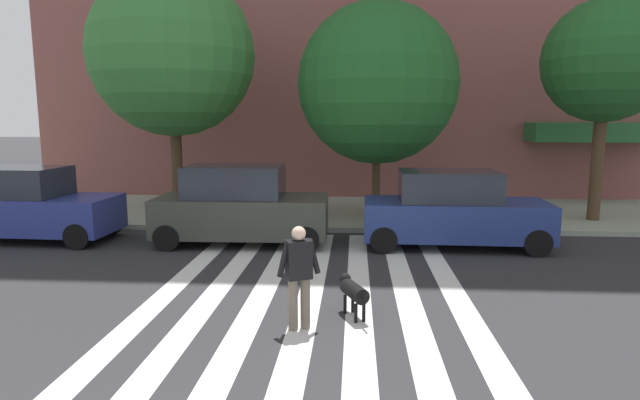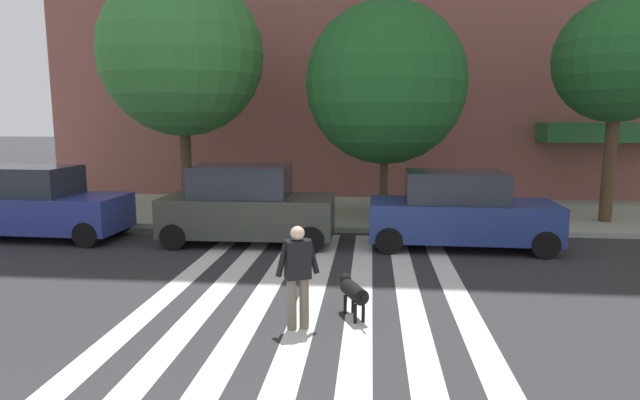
{
  "view_description": "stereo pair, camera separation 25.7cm",
  "coord_description": "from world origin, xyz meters",
  "px_view_note": "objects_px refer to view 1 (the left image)",
  "views": [
    {
      "loc": [
        2.27,
        -2.8,
        3.26
      ],
      "look_at": [
        1.71,
        5.63,
        1.95
      ],
      "focal_mm": 29.57,
      "sensor_mm": 36.0,
      "label": 1
    },
    {
      "loc": [
        2.53,
        -2.77,
        3.26
      ],
      "look_at": [
        1.71,
        5.63,
        1.95
      ],
      "focal_mm": 29.57,
      "sensor_mm": 36.0,
      "label": 2
    }
  ],
  "objects_px": {
    "street_tree_further": "(605,61)",
    "dog_on_leash": "(353,291)",
    "parked_car_third_in_line": "(453,211)",
    "street_tree_nearest": "(172,54)",
    "pedestrian_dog_walker": "(299,272)",
    "parked_car_behind_first": "(240,207)",
    "parked_car_near_curb": "(24,206)",
    "street_tree_middle": "(378,84)"
  },
  "relations": [
    {
      "from": "parked_car_behind_first",
      "to": "dog_on_leash",
      "type": "height_order",
      "value": "parked_car_behind_first"
    },
    {
      "from": "parked_car_near_curb",
      "to": "street_tree_middle",
      "type": "bearing_deg",
      "value": 16.94
    },
    {
      "from": "parked_car_third_in_line",
      "to": "dog_on_leash",
      "type": "distance_m",
      "value": 5.6
    },
    {
      "from": "street_tree_further",
      "to": "dog_on_leash",
      "type": "height_order",
      "value": "street_tree_further"
    },
    {
      "from": "parked_car_third_in_line",
      "to": "street_tree_nearest",
      "type": "relative_size",
      "value": 0.6
    },
    {
      "from": "street_tree_nearest",
      "to": "dog_on_leash",
      "type": "xyz_separation_m",
      "value": [
        5.72,
        -8.23,
        -4.8
      ]
    },
    {
      "from": "parked_car_behind_first",
      "to": "pedestrian_dog_walker",
      "type": "height_order",
      "value": "parked_car_behind_first"
    },
    {
      "from": "parked_car_near_curb",
      "to": "street_tree_further",
      "type": "relative_size",
      "value": 0.73
    },
    {
      "from": "parked_car_behind_first",
      "to": "street_tree_further",
      "type": "xyz_separation_m",
      "value": [
        10.35,
        3.21,
        3.94
      ]
    },
    {
      "from": "parked_car_near_curb",
      "to": "parked_car_third_in_line",
      "type": "distance_m",
      "value": 11.35
    },
    {
      "from": "parked_car_third_in_line",
      "to": "street_tree_further",
      "type": "bearing_deg",
      "value": 33.29
    },
    {
      "from": "street_tree_nearest",
      "to": "street_tree_further",
      "type": "bearing_deg",
      "value": -0.17
    },
    {
      "from": "parked_car_near_curb",
      "to": "dog_on_leash",
      "type": "bearing_deg",
      "value": -29.42
    },
    {
      "from": "parked_car_third_in_line",
      "to": "street_tree_further",
      "type": "height_order",
      "value": "street_tree_further"
    },
    {
      "from": "street_tree_nearest",
      "to": "street_tree_further",
      "type": "xyz_separation_m",
      "value": [
        13.11,
        -0.04,
        -0.32
      ]
    },
    {
      "from": "parked_car_near_curb",
      "to": "dog_on_leash",
      "type": "relative_size",
      "value": 4.86
    },
    {
      "from": "parked_car_near_curb",
      "to": "street_tree_nearest",
      "type": "distance_m",
      "value": 6.23
    },
    {
      "from": "parked_car_near_curb",
      "to": "parked_car_behind_first",
      "type": "height_order",
      "value": "parked_car_behind_first"
    },
    {
      "from": "parked_car_behind_first",
      "to": "pedestrian_dog_walker",
      "type": "distance_m",
      "value": 5.96
    },
    {
      "from": "parked_car_behind_first",
      "to": "street_tree_middle",
      "type": "xyz_separation_m",
      "value": [
        3.63,
        2.9,
        3.31
      ]
    },
    {
      "from": "parked_car_third_in_line",
      "to": "dog_on_leash",
      "type": "bearing_deg",
      "value": -116.7
    },
    {
      "from": "parked_car_third_in_line",
      "to": "dog_on_leash",
      "type": "xyz_separation_m",
      "value": [
        -2.51,
        -4.99,
        -0.49
      ]
    },
    {
      "from": "street_tree_nearest",
      "to": "pedestrian_dog_walker",
      "type": "bearing_deg",
      "value": -60.97
    },
    {
      "from": "parked_car_behind_first",
      "to": "street_tree_nearest",
      "type": "xyz_separation_m",
      "value": [
        -2.76,
        3.24,
        4.26
      ]
    },
    {
      "from": "parked_car_behind_first",
      "to": "parked_car_third_in_line",
      "type": "distance_m",
      "value": 5.47
    },
    {
      "from": "street_tree_further",
      "to": "dog_on_leash",
      "type": "bearing_deg",
      "value": -132.05
    },
    {
      "from": "parked_car_behind_first",
      "to": "pedestrian_dog_walker",
      "type": "relative_size",
      "value": 2.72
    },
    {
      "from": "parked_car_behind_first",
      "to": "street_tree_nearest",
      "type": "distance_m",
      "value": 6.02
    },
    {
      "from": "parked_car_third_in_line",
      "to": "street_tree_further",
      "type": "distance_m",
      "value": 7.07
    },
    {
      "from": "pedestrian_dog_walker",
      "to": "street_tree_middle",
      "type": "bearing_deg",
      "value": 79.98
    },
    {
      "from": "parked_car_near_curb",
      "to": "parked_car_third_in_line",
      "type": "relative_size",
      "value": 1.04
    },
    {
      "from": "street_tree_further",
      "to": "dog_on_leash",
      "type": "xyz_separation_m",
      "value": [
        -7.39,
        -8.19,
        -4.48
      ]
    },
    {
      "from": "parked_car_behind_first",
      "to": "dog_on_leash",
      "type": "relative_size",
      "value": 4.49
    },
    {
      "from": "parked_car_behind_first",
      "to": "street_tree_further",
      "type": "bearing_deg",
      "value": 17.2
    },
    {
      "from": "street_tree_nearest",
      "to": "pedestrian_dog_walker",
      "type": "distance_m",
      "value": 10.96
    },
    {
      "from": "pedestrian_dog_walker",
      "to": "dog_on_leash",
      "type": "xyz_separation_m",
      "value": [
        0.83,
        0.58,
        -0.48
      ]
    },
    {
      "from": "parked_car_behind_first",
      "to": "street_tree_middle",
      "type": "distance_m",
      "value": 5.7
    },
    {
      "from": "parked_car_behind_first",
      "to": "parked_car_third_in_line",
      "type": "height_order",
      "value": "parked_car_behind_first"
    },
    {
      "from": "parked_car_near_curb",
      "to": "parked_car_third_in_line",
      "type": "bearing_deg",
      "value": -0.0
    },
    {
      "from": "pedestrian_dog_walker",
      "to": "dog_on_leash",
      "type": "height_order",
      "value": "pedestrian_dog_walker"
    },
    {
      "from": "parked_car_behind_first",
      "to": "dog_on_leash",
      "type": "distance_m",
      "value": 5.82
    },
    {
      "from": "street_tree_middle",
      "to": "pedestrian_dog_walker",
      "type": "relative_size",
      "value": 4.0
    }
  ]
}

